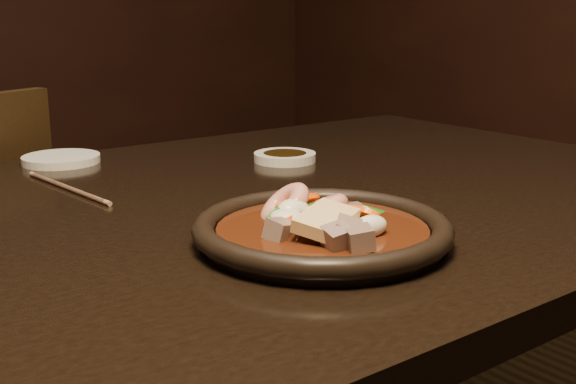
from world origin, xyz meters
TOP-DOWN VIEW (x-y plane):
  - table at (0.00, 0.00)m, footprint 1.60×0.90m
  - plate at (0.05, -0.21)m, footprint 0.28×0.28m
  - stirfry at (0.05, -0.20)m, footprint 0.18×0.19m
  - soy_dish at (0.27, 0.17)m, footprint 0.10×0.10m
  - saucer_right at (-0.03, 0.38)m, footprint 0.13×0.13m
  - chopsticks at (-0.09, 0.19)m, footprint 0.03×0.24m

SIDE VIEW (x-z plane):
  - table at x=0.00m, z-range 0.30..1.05m
  - chopsticks at x=-0.09m, z-range 0.75..0.76m
  - saucer_right at x=-0.03m, z-range 0.75..0.76m
  - soy_dish at x=0.27m, z-range 0.75..0.76m
  - plate at x=0.05m, z-range 0.75..0.78m
  - stirfry at x=0.05m, z-range 0.74..0.80m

